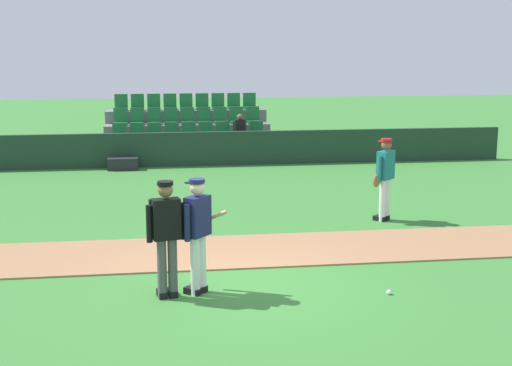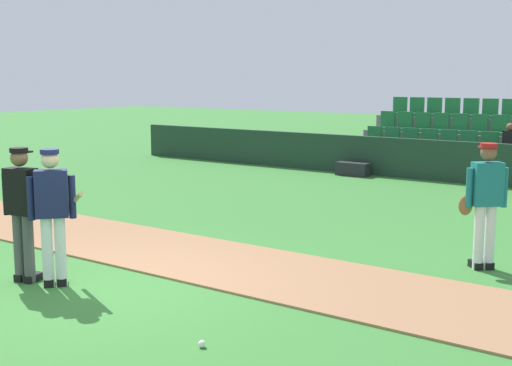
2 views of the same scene
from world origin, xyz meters
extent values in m
plane|color=#387A33|center=(0.00, 0.00, 0.00)|extent=(80.00, 80.00, 0.00)
cube|color=#9E704C|center=(0.00, 1.80, 0.01)|extent=(28.00, 2.09, 0.03)
cube|color=#1E3828|center=(0.00, 11.25, 0.53)|extent=(20.00, 0.16, 1.05)
cube|color=slate|center=(0.00, 13.13, 0.15)|extent=(5.55, 2.95, 0.30)
cube|color=slate|center=(0.00, 12.28, 0.50)|extent=(5.45, 0.85, 0.40)
cube|color=#1E6B38|center=(-2.20, 12.18, 0.75)|extent=(0.44, 0.40, 0.08)
cube|color=#1E6B38|center=(-2.20, 12.40, 1.00)|extent=(0.44, 0.08, 0.50)
cube|color=#1E6B38|center=(-1.65, 12.18, 0.75)|extent=(0.44, 0.40, 0.08)
cube|color=#1E6B38|center=(-1.65, 12.40, 1.00)|extent=(0.44, 0.08, 0.50)
cube|color=#1E6B38|center=(-1.10, 12.18, 0.75)|extent=(0.44, 0.40, 0.08)
cube|color=#1E6B38|center=(-1.10, 12.40, 1.00)|extent=(0.44, 0.08, 0.50)
cube|color=#1E6B38|center=(-0.55, 12.18, 0.75)|extent=(0.44, 0.40, 0.08)
cube|color=#1E6B38|center=(-0.55, 12.40, 1.00)|extent=(0.44, 0.08, 0.50)
cube|color=#1E6B38|center=(0.00, 12.18, 0.75)|extent=(0.44, 0.40, 0.08)
cube|color=#1E6B38|center=(0.00, 12.40, 1.00)|extent=(0.44, 0.08, 0.50)
cube|color=#1E6B38|center=(0.55, 12.18, 0.75)|extent=(0.44, 0.40, 0.08)
cube|color=#1E6B38|center=(0.55, 12.40, 1.00)|extent=(0.44, 0.08, 0.50)
cube|color=#1E6B38|center=(1.10, 12.18, 0.75)|extent=(0.44, 0.40, 0.08)
cube|color=#1E6B38|center=(1.10, 12.40, 1.00)|extent=(0.44, 0.08, 0.50)
cube|color=#1E6B38|center=(1.65, 12.18, 0.75)|extent=(0.44, 0.40, 0.08)
cube|color=#1E6B38|center=(1.65, 12.40, 1.00)|extent=(0.44, 0.08, 0.50)
cube|color=black|center=(1.65, 12.23, 1.05)|extent=(0.32, 0.22, 0.52)
sphere|color=brown|center=(1.65, 12.23, 1.40)|extent=(0.20, 0.20, 0.20)
cube|color=#1E6B38|center=(2.20, 12.18, 0.75)|extent=(0.44, 0.40, 0.08)
cube|color=#1E6B38|center=(2.20, 12.40, 1.00)|extent=(0.44, 0.08, 0.50)
cube|color=slate|center=(0.00, 13.13, 0.90)|extent=(5.45, 0.85, 0.40)
cube|color=#1E6B38|center=(-2.20, 13.03, 1.15)|extent=(0.44, 0.40, 0.08)
cube|color=#1E6B38|center=(-2.20, 13.25, 1.40)|extent=(0.44, 0.08, 0.50)
cube|color=#1E6B38|center=(-1.65, 13.03, 1.15)|extent=(0.44, 0.40, 0.08)
cube|color=#1E6B38|center=(-1.65, 13.25, 1.40)|extent=(0.44, 0.08, 0.50)
cube|color=#1E6B38|center=(-1.10, 13.03, 1.15)|extent=(0.44, 0.40, 0.08)
cube|color=#1E6B38|center=(-1.10, 13.25, 1.40)|extent=(0.44, 0.08, 0.50)
cube|color=#1E6B38|center=(-0.55, 13.03, 1.15)|extent=(0.44, 0.40, 0.08)
cube|color=#1E6B38|center=(-0.55, 13.25, 1.40)|extent=(0.44, 0.08, 0.50)
cube|color=#1E6B38|center=(0.00, 13.03, 1.15)|extent=(0.44, 0.40, 0.08)
cube|color=#1E6B38|center=(0.00, 13.25, 1.40)|extent=(0.44, 0.08, 0.50)
cube|color=#1E6B38|center=(0.55, 13.03, 1.15)|extent=(0.44, 0.40, 0.08)
cube|color=#1E6B38|center=(0.55, 13.25, 1.40)|extent=(0.44, 0.08, 0.50)
cube|color=#1E6B38|center=(1.10, 13.03, 1.15)|extent=(0.44, 0.40, 0.08)
cube|color=#1E6B38|center=(1.10, 13.25, 1.40)|extent=(0.44, 0.08, 0.50)
cube|color=#1E6B38|center=(1.65, 13.03, 1.15)|extent=(0.44, 0.40, 0.08)
cube|color=#1E6B38|center=(1.65, 13.25, 1.40)|extent=(0.44, 0.08, 0.50)
cube|color=#1E6B38|center=(2.20, 13.03, 1.15)|extent=(0.44, 0.40, 0.08)
cube|color=#1E6B38|center=(2.20, 13.25, 1.40)|extent=(0.44, 0.08, 0.50)
cube|color=slate|center=(0.00, 13.98, 1.30)|extent=(5.45, 0.85, 0.40)
cube|color=#1E6B38|center=(-2.20, 13.88, 1.55)|extent=(0.44, 0.40, 0.08)
cube|color=#1E6B38|center=(-2.20, 14.10, 1.80)|extent=(0.44, 0.08, 0.50)
cube|color=#1E6B38|center=(-1.65, 13.88, 1.55)|extent=(0.44, 0.40, 0.08)
cube|color=#1E6B38|center=(-1.65, 14.10, 1.80)|extent=(0.44, 0.08, 0.50)
cube|color=#1E6B38|center=(-1.10, 13.88, 1.55)|extent=(0.44, 0.40, 0.08)
cube|color=#1E6B38|center=(-1.10, 14.10, 1.80)|extent=(0.44, 0.08, 0.50)
cube|color=#1E6B38|center=(-0.55, 13.88, 1.55)|extent=(0.44, 0.40, 0.08)
cube|color=#1E6B38|center=(-0.55, 14.10, 1.80)|extent=(0.44, 0.08, 0.50)
cube|color=#1E6B38|center=(0.00, 13.88, 1.55)|extent=(0.44, 0.40, 0.08)
cube|color=#1E6B38|center=(0.00, 14.10, 1.80)|extent=(0.44, 0.08, 0.50)
cube|color=#1E6B38|center=(0.55, 13.88, 1.55)|extent=(0.44, 0.40, 0.08)
cube|color=#1E6B38|center=(0.55, 14.10, 1.80)|extent=(0.44, 0.08, 0.50)
cube|color=#1E6B38|center=(1.10, 13.88, 1.55)|extent=(0.44, 0.40, 0.08)
cube|color=#1E6B38|center=(1.10, 14.10, 1.80)|extent=(0.44, 0.08, 0.50)
cube|color=#1E6B38|center=(1.65, 13.88, 1.55)|extent=(0.44, 0.40, 0.08)
cube|color=#1E6B38|center=(1.65, 14.10, 1.80)|extent=(0.44, 0.08, 0.50)
cube|color=#1E6B38|center=(2.20, 13.88, 1.55)|extent=(0.44, 0.40, 0.08)
cube|color=#1E6B38|center=(2.20, 14.10, 1.80)|extent=(0.44, 0.08, 0.50)
cylinder|color=white|center=(-0.51, -0.36, 0.45)|extent=(0.14, 0.14, 0.90)
cylinder|color=white|center=(-0.40, -0.24, 0.45)|extent=(0.14, 0.14, 0.90)
cube|color=black|center=(-0.55, -0.32, 0.05)|extent=(0.28, 0.26, 0.10)
cube|color=black|center=(-0.45, -0.20, 0.05)|extent=(0.28, 0.26, 0.10)
cube|color=#191E47|center=(-0.45, -0.30, 1.20)|extent=(0.43, 0.45, 0.60)
cylinder|color=#191E47|center=(-0.62, -0.49, 1.15)|extent=(0.09, 0.09, 0.55)
cylinder|color=#191E47|center=(-0.29, -0.11, 1.15)|extent=(0.09, 0.09, 0.55)
sphere|color=beige|center=(-0.45, -0.30, 1.63)|extent=(0.22, 0.22, 0.22)
cylinder|color=#191E4C|center=(-0.45, -0.30, 1.73)|extent=(0.23, 0.23, 0.06)
cube|color=#191E4C|center=(-0.53, -0.23, 1.70)|extent=(0.21, 0.21, 0.02)
cylinder|color=tan|center=(-0.37, -0.04, 1.05)|extent=(0.75, 0.37, 0.41)
cylinder|color=#4C4C4C|center=(-1.00, -0.43, 0.45)|extent=(0.14, 0.14, 0.90)
cylinder|color=#4C4C4C|center=(-0.84, -0.40, 0.45)|extent=(0.14, 0.14, 0.90)
cube|color=black|center=(-1.01, -0.37, 0.05)|extent=(0.17, 0.28, 0.10)
cube|color=black|center=(-0.85, -0.34, 0.05)|extent=(0.17, 0.28, 0.10)
cube|color=black|center=(-0.92, -0.41, 1.20)|extent=(0.44, 0.30, 0.60)
cylinder|color=black|center=(-1.16, -0.47, 1.15)|extent=(0.09, 0.09, 0.55)
cylinder|color=black|center=(-0.67, -0.36, 1.15)|extent=(0.09, 0.09, 0.55)
sphere|color=brown|center=(-0.92, -0.41, 1.63)|extent=(0.22, 0.22, 0.22)
cylinder|color=black|center=(-0.92, -0.41, 1.73)|extent=(0.23, 0.23, 0.06)
cube|color=black|center=(-0.94, -0.32, 1.70)|extent=(0.20, 0.15, 0.02)
cube|color=black|center=(-0.94, -0.29, 1.20)|extent=(0.45, 0.17, 0.56)
cylinder|color=white|center=(3.67, 3.63, 0.45)|extent=(0.14, 0.14, 0.90)
cylinder|color=white|center=(3.79, 3.74, 0.45)|extent=(0.14, 0.14, 0.90)
cube|color=black|center=(3.63, 3.68, 0.05)|extent=(0.26, 0.27, 0.10)
cube|color=black|center=(3.75, 3.78, 0.05)|extent=(0.26, 0.27, 0.10)
cube|color=#197075|center=(3.73, 3.69, 1.20)|extent=(0.44, 0.43, 0.60)
cylinder|color=#197075|center=(3.54, 3.52, 1.15)|extent=(0.09, 0.09, 0.55)
cylinder|color=#197075|center=(3.92, 3.85, 1.15)|extent=(0.09, 0.09, 0.55)
sphere|color=brown|center=(3.73, 3.69, 1.63)|extent=(0.22, 0.22, 0.22)
cylinder|color=#B21919|center=(3.73, 3.69, 1.73)|extent=(0.23, 0.23, 0.06)
cube|color=#B21919|center=(3.67, 3.76, 1.70)|extent=(0.21, 0.21, 0.02)
ellipsoid|color=brown|center=(3.50, 3.54, 0.90)|extent=(0.23, 0.22, 0.28)
sphere|color=white|center=(2.37, -0.74, 0.04)|extent=(0.07, 0.07, 0.07)
cube|color=#232328|center=(-2.06, 10.80, 0.18)|extent=(0.90, 0.36, 0.36)
camera|label=1|loc=(-1.01, -10.49, 3.68)|focal=49.77mm
camera|label=2|loc=(6.57, -5.64, 2.64)|focal=48.01mm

